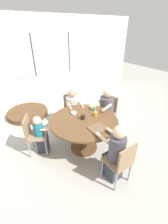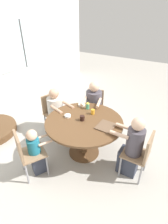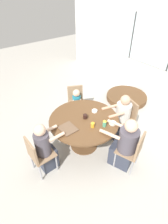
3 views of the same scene
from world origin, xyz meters
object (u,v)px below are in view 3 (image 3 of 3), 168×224
object	(u,v)px
chair_for_man_blue_shirt	(127,115)
sippy_cup	(105,123)
person_woman_green_shirt	(45,149)
juice_glass	(93,125)
person_man_blue_shirt	(121,119)
chair_for_woman_green_shirt	(37,154)
folded_table_stack	(126,97)
coffee_mug	(85,116)
person_toddler	(77,106)
bowl_white_shallow	(113,123)
person_man_teal_shirt	(125,146)
chair_for_toddler	(76,100)
bowl_cereal	(95,111)
chair_for_man_teal_shirt	(134,149)

from	to	relation	value
chair_for_man_blue_shirt	sippy_cup	size ratio (longest dim) A/B	5.62
person_woman_green_shirt	juice_glass	xyz separation A→B (m)	(0.27, 0.89, 0.29)
person_man_blue_shirt	sippy_cup	size ratio (longest dim) A/B	6.91
person_woman_green_shirt	chair_for_woman_green_shirt	bearing A→B (deg)	-90.00
folded_table_stack	coffee_mug	bearing A→B (deg)	-73.46
person_toddler	folded_table_stack	bearing A→B (deg)	-158.13
person_man_blue_shirt	person_woman_green_shirt	bearing A→B (deg)	98.24
coffee_mug	folded_table_stack	bearing A→B (deg)	106.54
bowl_white_shallow	folded_table_stack	distance (m)	2.27
chair_for_man_blue_shirt	person_man_blue_shirt	world-z (taller)	person_man_blue_shirt
person_man_teal_shirt	bowl_white_shallow	size ratio (longest dim) A/B	7.96
chair_for_toddler	bowl_white_shallow	size ratio (longest dim) A/B	6.08
bowl_cereal	sippy_cup	bearing A→B (deg)	-18.63
chair_for_toddler	bowl_white_shallow	world-z (taller)	chair_for_toddler
coffee_mug	folded_table_stack	world-z (taller)	coffee_mug
chair_for_toddler	person_toddler	distance (m)	0.19
sippy_cup	folded_table_stack	xyz separation A→B (m)	(-1.05, 2.02, -0.77)
folded_table_stack	person_woman_green_shirt	bearing A→B (deg)	-78.02
bowl_white_shallow	sippy_cup	bearing A→B (deg)	-106.77
person_woman_green_shirt	bowl_cereal	size ratio (longest dim) A/B	9.65
chair_for_man_blue_shirt	sippy_cup	distance (m)	0.92
coffee_mug	person_woman_green_shirt	bearing A→B (deg)	-88.91
person_woman_green_shirt	coffee_mug	xyz separation A→B (m)	(-0.02, 0.95, 0.28)
juice_glass	folded_table_stack	distance (m)	2.51
juice_glass	bowl_white_shallow	xyz separation A→B (m)	(0.17, 0.36, -0.03)
bowl_cereal	person_woman_green_shirt	bearing A→B (deg)	-87.00
sippy_cup	bowl_white_shallow	bearing A→B (deg)	73.23
chair_for_man_blue_shirt	folded_table_stack	size ratio (longest dim) A/B	0.72
chair_for_woman_green_shirt	person_toddler	xyz separation A→B (m)	(-0.83, 1.50, -0.10)
chair_for_woman_green_shirt	chair_for_toddler	bearing A→B (deg)	120.96
chair_for_toddler	bowl_cereal	xyz separation A→B (m)	(0.90, -0.17, 0.25)
juice_glass	chair_for_man_teal_shirt	bearing A→B (deg)	26.31
chair_for_woman_green_shirt	bowl_white_shallow	size ratio (longest dim) A/B	6.08
person_man_teal_shirt	person_toddler	distance (m)	1.68
person_woman_green_shirt	sippy_cup	xyz separation A→B (m)	(0.39, 1.09, 0.32)
person_woman_green_shirt	bowl_cereal	world-z (taller)	person_woman_green_shirt
chair_for_man_blue_shirt	juice_glass	xyz separation A→B (m)	(-0.01, -1.05, 0.28)
person_woman_green_shirt	person_man_blue_shirt	size ratio (longest dim) A/B	1.04
chair_for_toddler	coffee_mug	bearing A→B (deg)	91.52
chair_for_man_teal_shirt	person_man_blue_shirt	bearing A→B (deg)	37.08
person_woman_green_shirt	sippy_cup	size ratio (longest dim) A/B	7.21
chair_for_toddler	folded_table_stack	distance (m)	1.79
chair_for_woman_green_shirt	chair_for_man_blue_shirt	distance (m)	2.13
person_man_teal_shirt	folded_table_stack	distance (m)	2.47
chair_for_woman_green_shirt	bowl_white_shallow	xyz separation A→B (m)	(0.44, 1.42, 0.25)
folded_table_stack	person_man_teal_shirt	bearing A→B (deg)	-51.71
chair_for_man_blue_shirt	person_woman_green_shirt	xyz separation A→B (m)	(-0.28, -1.95, -0.01)
person_man_teal_shirt	bowl_white_shallow	world-z (taller)	person_man_teal_shirt
juice_glass	bowl_cereal	distance (m)	0.48
chair_for_man_blue_shirt	person_toddler	xyz separation A→B (m)	(-1.10, -0.61, -0.10)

